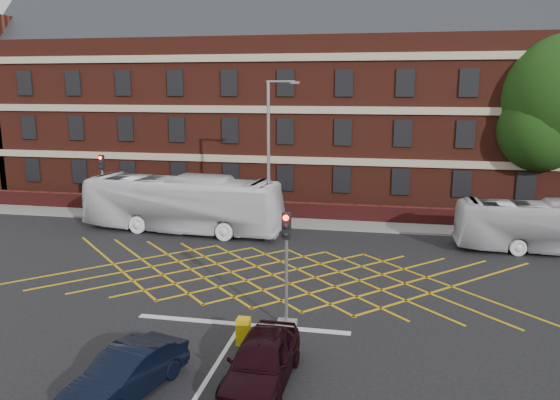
% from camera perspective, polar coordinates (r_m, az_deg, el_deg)
% --- Properties ---
extents(ground, '(120.00, 120.00, 0.00)m').
position_cam_1_polar(ground, '(23.73, -1.81, -9.41)').
color(ground, black).
rests_on(ground, ground).
extents(victorian_building, '(51.00, 12.17, 20.40)m').
position_cam_1_polar(victorian_building, '(43.81, 5.00, 10.78)').
color(victorian_building, '#521E15').
rests_on(victorian_building, ground).
extents(boundary_wall, '(56.00, 0.50, 1.10)m').
position_cam_1_polar(boundary_wall, '(35.82, 2.83, -1.17)').
color(boundary_wall, '#4E1615').
rests_on(boundary_wall, ground).
extents(far_pavement, '(60.00, 3.00, 0.12)m').
position_cam_1_polar(far_pavement, '(34.97, 2.59, -2.32)').
color(far_pavement, slate).
rests_on(far_pavement, ground).
extents(box_junction_hatching, '(8.22, 8.22, 0.02)m').
position_cam_1_polar(box_junction_hatching, '(25.55, -0.80, -7.80)').
color(box_junction_hatching, '#CC990C').
rests_on(box_junction_hatching, ground).
extents(stop_line, '(8.00, 0.30, 0.02)m').
position_cam_1_polar(stop_line, '(20.60, -4.04, -12.82)').
color(stop_line, silver).
rests_on(stop_line, ground).
extents(bus_left, '(12.36, 3.99, 3.38)m').
position_cam_1_polar(bus_left, '(33.14, -10.18, -0.39)').
color(bus_left, white).
rests_on(bus_left, ground).
extents(bus_right, '(9.92, 2.54, 2.75)m').
position_cam_1_polar(bus_right, '(31.96, 26.65, -2.51)').
color(bus_right, silver).
rests_on(bus_right, ground).
extents(car_navy, '(2.43, 4.31, 1.34)m').
position_cam_1_polar(car_navy, '(16.67, -15.75, -17.00)').
color(car_navy, black).
rests_on(car_navy, ground).
extents(car_maroon, '(1.86, 4.42, 1.49)m').
position_cam_1_polar(car_maroon, '(16.55, -1.95, -16.45)').
color(car_maroon, black).
rests_on(car_maroon, ground).
extents(traffic_light_near, '(0.70, 0.70, 4.27)m').
position_cam_1_polar(traffic_light_near, '(19.67, 0.67, -8.47)').
color(traffic_light_near, slate).
rests_on(traffic_light_near, ground).
extents(traffic_light_far, '(0.70, 0.70, 4.27)m').
position_cam_1_polar(traffic_light_far, '(37.10, -17.95, 0.63)').
color(traffic_light_far, slate).
rests_on(traffic_light_far, ground).
extents(street_lamp, '(2.25, 1.00, 8.89)m').
position_cam_1_polar(street_lamp, '(31.15, -1.08, 1.58)').
color(street_lamp, slate).
rests_on(street_lamp, ground).
extents(direction_signs, '(1.10, 0.16, 2.20)m').
position_cam_1_polar(direction_signs, '(38.76, -17.01, 0.57)').
color(direction_signs, gray).
rests_on(direction_signs, ground).
extents(utility_cabinet, '(0.43, 0.42, 0.92)m').
position_cam_1_polar(utility_cabinet, '(19.00, -3.85, -13.52)').
color(utility_cabinet, gold).
rests_on(utility_cabinet, ground).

